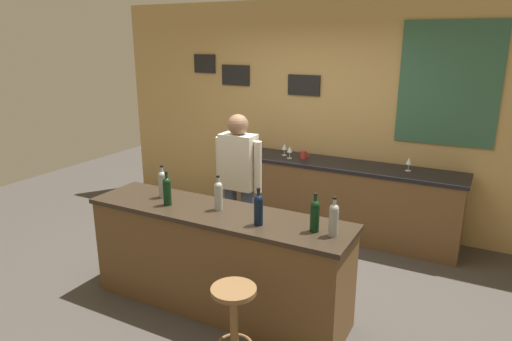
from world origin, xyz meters
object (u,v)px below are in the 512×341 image
Objects in this scene: wine_bottle_f at (334,219)px; wine_glass_c at (409,161)px; wine_bottle_e at (315,215)px; wine_bottle_a at (162,183)px; bar_stool at (234,316)px; coffee_mug at (304,155)px; wine_glass_a at (284,147)px; bartender at (239,181)px; wine_bottle_b at (167,190)px; wine_bottle_c at (219,195)px; wine_bottle_d at (258,209)px; wine_glass_b at (290,150)px.

wine_bottle_f reaches higher than wine_glass_c.
wine_bottle_a is at bearing 177.39° from wine_bottle_e.
bar_stool is 5.44× the size of coffee_mug.
wine_glass_c is at bearing 0.47° from wine_glass_a.
coffee_mug is (0.19, 1.28, 0.01)m from bartender.
wine_bottle_b is 1.00× the size of wine_bottle_c.
wine_bottle_a is 1.97× the size of wine_glass_c.
wine_bottle_c is (0.24, -0.74, 0.12)m from bartender.
wine_bottle_b is 1.00× the size of wine_bottle_d.
wine_glass_a is at bearing 119.98° from wine_bottle_e.
bartender reaches higher than wine_bottle_f.
wine_bottle_c is (0.63, -0.03, 0.00)m from wine_bottle_a.
bartender reaches higher than wine_bottle_e.
wine_bottle_d is at bearing -168.38° from wine_bottle_e.
wine_bottle_e is at bearing -98.60° from wine_glass_c.
wine_bottle_c reaches higher than wine_glass_b.
wine_bottle_d is 0.59m from wine_bottle_f.
wine_bottle_e reaches higher than wine_glass_a.
wine_glass_a reaches higher than bar_stool.
wine_glass_a is (-0.32, 2.04, -0.05)m from wine_bottle_c.
bar_stool is at bearing -61.17° from bartender.
bar_stool is 2.79m from wine_glass_b.
wine_bottle_c is at bearing -81.13° from wine_glass_a.
wine_bottle_d is at bearing -77.00° from coffee_mug.
wine_bottle_d is 2.17m from wine_glass_b.
coffee_mug is (-1.08, 2.07, -0.11)m from wine_bottle_f.
wine_bottle_d reaches higher than wine_glass_c.
bartender is 5.29× the size of wine_bottle_c.
bartender is 1.50m from wine_bottle_f.
coffee_mug is at bearing -5.43° from wine_glass_a.
wine_bottle_d is at bearing -72.53° from wine_glass_b.
wine_glass_c is at bearing 42.47° from bartender.
wine_bottle_e is (0.33, 0.65, 0.60)m from bar_stool.
wine_glass_a is 0.16m from wine_glass_b.
bartender is at bearing 75.14° from wine_bottle_b.
wine_glass_a is 1.24× the size of coffee_mug.
wine_bottle_d reaches higher than wine_glass_a.
bartender is 1.29m from coffee_mug.
bartender is 1.20m from wine_glass_b.
wine_bottle_a and wine_bottle_b have the same top height.
coffee_mug is (0.15, 0.08, -0.06)m from wine_glass_b.
bartender reaches higher than wine_bottle_b.
wine_glass_c is (1.83, 2.03, -0.05)m from wine_bottle_a.
wine_bottle_b is at bearing -177.03° from wine_bottle_e.
wine_glass_a is 1.00× the size of wine_glass_c.
wine_bottle_c is 2.45× the size of coffee_mug.
wine_glass_c is (1.52, 0.01, 0.00)m from wine_glass_a.
wine_bottle_d is at bearing 100.25° from bar_stool.
wine_bottle_b is 1.35m from wine_bottle_e.
wine_bottle_a is 0.63m from wine_bottle_c.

